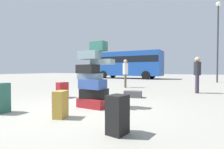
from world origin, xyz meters
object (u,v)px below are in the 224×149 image
object	(u,v)px
person_bearded_onlooker	(197,72)
suitcase_black_right_side	(118,115)
suitcase_tower	(93,80)
suitcase_charcoal_upright_blue	(133,94)
suitcase_brown_white_trunk	(96,94)
person_tourist_with_camera	(125,71)
parked_bus	(127,63)
lamp_post	(218,30)
suitcase_tan_foreground_far	(61,104)
suitcase_teal_foreground_near	(1,98)
suitcase_maroon_left_side	(62,90)

from	to	relation	value
person_bearded_onlooker	suitcase_black_right_side	bearing A→B (deg)	-0.07
suitcase_tower	person_bearded_onlooker	distance (m)	5.16
suitcase_charcoal_upright_blue	suitcase_black_right_side	distance (m)	3.75
suitcase_brown_white_trunk	person_tourist_with_camera	bearing A→B (deg)	109.22
person_bearded_onlooker	parked_bus	world-z (taller)	parked_bus
person_bearded_onlooker	lamp_post	bearing A→B (deg)	-179.89
parked_bus	suitcase_tan_foreground_far	bearing A→B (deg)	-71.70
suitcase_brown_white_trunk	suitcase_teal_foreground_near	distance (m)	3.18
suitcase_tower	suitcase_teal_foreground_near	xyz separation A→B (m)	(-1.60, -1.51, -0.38)
suitcase_black_right_side	parked_bus	bearing A→B (deg)	120.57
suitcase_brown_white_trunk	suitcase_tan_foreground_far	distance (m)	2.91
suitcase_tower	suitcase_brown_white_trunk	size ratio (longest dim) A/B	2.88
suitcase_teal_foreground_near	person_bearded_onlooker	bearing A→B (deg)	57.63
suitcase_tan_foreground_far	suitcase_black_right_side	bearing A→B (deg)	-28.26
suitcase_tower	suitcase_teal_foreground_near	bearing A→B (deg)	-136.66
suitcase_brown_white_trunk	person_tourist_with_camera	world-z (taller)	person_tourist_with_camera
suitcase_maroon_left_side	suitcase_tower	bearing A→B (deg)	-17.44
suitcase_maroon_left_side	person_bearded_onlooker	xyz separation A→B (m)	(4.44, 3.58, 0.66)
suitcase_charcoal_upright_blue	person_bearded_onlooker	xyz separation A→B (m)	(2.13, 2.40, 0.82)
lamp_post	suitcase_maroon_left_side	bearing A→B (deg)	-117.22
suitcase_charcoal_upright_blue	parked_bus	world-z (taller)	parked_bus
person_bearded_onlooker	person_tourist_with_camera	size ratio (longest dim) A/B	0.98
suitcase_tower	suitcase_teal_foreground_near	distance (m)	2.23
suitcase_brown_white_trunk	suitcase_tan_foreground_far	world-z (taller)	suitcase_tan_foreground_far
suitcase_charcoal_upright_blue	lamp_post	xyz separation A→B (m)	(3.60, 10.31, 4.07)
suitcase_charcoal_upright_blue	suitcase_black_right_side	bearing A→B (deg)	-84.81
suitcase_brown_white_trunk	suitcase_teal_foreground_near	xyz separation A→B (m)	(-0.73, -3.09, 0.24)
suitcase_tower	suitcase_charcoal_upright_blue	world-z (taller)	suitcase_tower
suitcase_tower	suitcase_charcoal_upright_blue	bearing A→B (deg)	78.36
suitcase_black_right_side	suitcase_brown_white_trunk	bearing A→B (deg)	136.56
suitcase_tower	person_bearded_onlooker	size ratio (longest dim) A/B	1.12
suitcase_tower	lamp_post	distance (m)	13.48
suitcase_teal_foreground_near	lamp_post	size ratio (longest dim) A/B	0.11
person_tourist_with_camera	suitcase_tower	bearing A→B (deg)	-7.13
suitcase_tan_foreground_far	suitcase_maroon_left_side	bearing A→B (deg)	115.35
person_tourist_with_camera	lamp_post	world-z (taller)	lamp_post
suitcase_tower	suitcase_brown_white_trunk	xyz separation A→B (m)	(-0.87, 1.58, -0.62)
suitcase_tower	lamp_post	xyz separation A→B (m)	(4.03, 12.39, 3.46)
suitcase_tan_foreground_far	lamp_post	size ratio (longest dim) A/B	0.09
suitcase_black_right_side	person_bearded_onlooker	size ratio (longest dim) A/B	0.39
suitcase_brown_white_trunk	person_tourist_with_camera	xyz separation A→B (m)	(-0.29, 3.77, 0.85)
suitcase_black_right_side	person_tourist_with_camera	xyz separation A→B (m)	(-2.58, 6.88, 0.65)
person_bearded_onlooker	person_tourist_with_camera	bearing A→B (deg)	-92.65
suitcase_charcoal_upright_blue	suitcase_tan_foreground_far	size ratio (longest dim) A/B	1.12
parked_bus	suitcase_maroon_left_side	bearing A→B (deg)	-76.14
suitcase_maroon_left_side	suitcase_black_right_side	size ratio (longest dim) A/B	0.91
suitcase_brown_white_trunk	person_bearded_onlooker	world-z (taller)	person_bearded_onlooker
suitcase_black_right_side	suitcase_teal_foreground_near	bearing A→B (deg)	-170.29
suitcase_teal_foreground_near	suitcase_black_right_side	size ratio (longest dim) A/B	1.14
suitcase_brown_white_trunk	suitcase_teal_foreground_near	bearing A→B (deg)	-88.46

